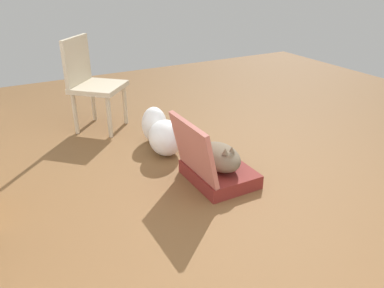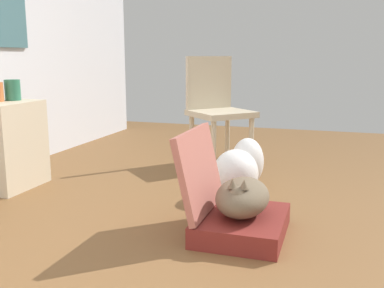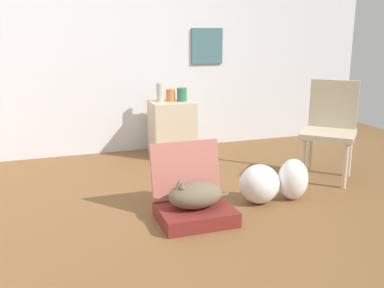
{
  "view_description": "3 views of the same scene",
  "coord_description": "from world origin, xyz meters",
  "px_view_note": "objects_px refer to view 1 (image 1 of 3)",
  "views": [
    {
      "loc": [
        -2.1,
        1.51,
        1.59
      ],
      "look_at": [
        0.16,
        0.28,
        0.38
      ],
      "focal_mm": 35.87,
      "sensor_mm": 36.0,
      "label": 1
    },
    {
      "loc": [
        -2.09,
        -0.42,
        0.95
      ],
      "look_at": [
        0.4,
        0.38,
        0.43
      ],
      "focal_mm": 41.86,
      "sensor_mm": 36.0,
      "label": 2
    },
    {
      "loc": [
        -0.87,
        -2.9,
        1.41
      ],
      "look_at": [
        0.23,
        0.31,
        0.53
      ],
      "focal_mm": 41.09,
      "sensor_mm": 36.0,
      "label": 3
    }
  ],
  "objects_px": {
    "cat": "(220,157)",
    "plastic_bag_white": "(166,138)",
    "plastic_bag_clear": "(154,125)",
    "chair": "(91,81)",
    "suitcase_base": "(219,174)"
  },
  "relations": [
    {
      "from": "plastic_bag_white",
      "to": "chair",
      "type": "distance_m",
      "value": 1.08
    },
    {
      "from": "plastic_bag_white",
      "to": "cat",
      "type": "bearing_deg",
      "value": -164.49
    },
    {
      "from": "cat",
      "to": "chair",
      "type": "xyz_separation_m",
      "value": [
        1.58,
        0.57,
        0.3
      ]
    },
    {
      "from": "plastic_bag_clear",
      "to": "chair",
      "type": "xyz_separation_m",
      "value": [
        0.64,
        0.41,
        0.34
      ]
    },
    {
      "from": "suitcase_base",
      "to": "plastic_bag_clear",
      "type": "distance_m",
      "value": 0.96
    },
    {
      "from": "suitcase_base",
      "to": "cat",
      "type": "height_order",
      "value": "cat"
    },
    {
      "from": "cat",
      "to": "plastic_bag_clear",
      "type": "distance_m",
      "value": 0.96
    },
    {
      "from": "plastic_bag_white",
      "to": "plastic_bag_clear",
      "type": "relative_size",
      "value": 0.96
    },
    {
      "from": "plastic_bag_clear",
      "to": "plastic_bag_white",
      "type": "bearing_deg",
      "value": 176.18
    },
    {
      "from": "plastic_bag_white",
      "to": "plastic_bag_clear",
      "type": "height_order",
      "value": "plastic_bag_clear"
    },
    {
      "from": "suitcase_base",
      "to": "plastic_bag_clear",
      "type": "xyz_separation_m",
      "value": [
        0.94,
        0.16,
        0.12
      ]
    },
    {
      "from": "plastic_bag_clear",
      "to": "cat",
      "type": "bearing_deg",
      "value": -170.63
    },
    {
      "from": "cat",
      "to": "plastic_bag_white",
      "type": "xyz_separation_m",
      "value": [
        0.64,
        0.18,
        -0.05
      ]
    },
    {
      "from": "suitcase_base",
      "to": "plastic_bag_clear",
      "type": "height_order",
      "value": "plastic_bag_clear"
    },
    {
      "from": "chair",
      "to": "plastic_bag_white",
      "type": "bearing_deg",
      "value": -114.4
    }
  ]
}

